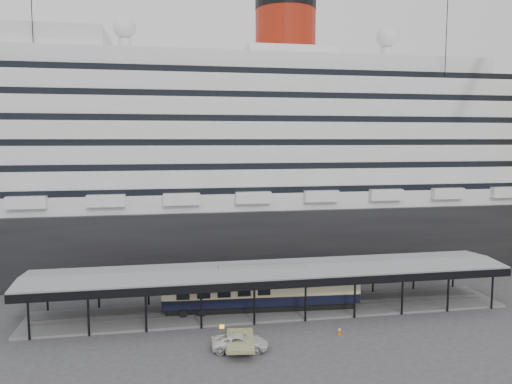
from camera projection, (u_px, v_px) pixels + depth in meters
ground at (282, 326)px, 54.16m from camera, size 200.00×200.00×0.00m
cruise_ship at (239, 150)px, 83.52m from camera, size 130.00×30.00×43.90m
platform_canopy at (272, 291)px, 58.80m from camera, size 56.00×9.18×5.30m
port_truck at (240, 343)px, 47.86m from camera, size 5.72×3.22×1.51m
pullman_carriage at (262, 289)px, 58.53m from camera, size 23.17×4.43×22.61m
traffic_cone_left at (212, 338)px, 50.01m from camera, size 0.40×0.40×0.66m
traffic_cone_mid at (249, 331)px, 51.73m from camera, size 0.45×0.45×0.75m
traffic_cone_right at (339, 330)px, 51.76m from camera, size 0.44×0.44×0.84m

